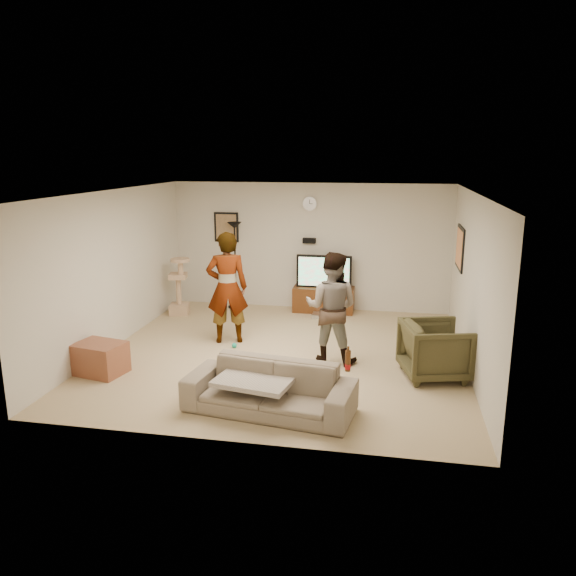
% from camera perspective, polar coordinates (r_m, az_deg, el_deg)
% --- Properties ---
extents(floor, '(5.50, 5.50, 0.02)m').
position_cam_1_polar(floor, '(8.71, -0.53, -6.88)').
color(floor, tan).
rests_on(floor, ground).
extents(ceiling, '(5.50, 5.50, 0.02)m').
position_cam_1_polar(ceiling, '(8.17, -0.57, 9.90)').
color(ceiling, silver).
rests_on(ceiling, wall_back).
extents(wall_back, '(5.50, 0.04, 2.50)m').
position_cam_1_polar(wall_back, '(11.01, 2.23, 4.27)').
color(wall_back, silver).
rests_on(wall_back, floor).
extents(wall_front, '(5.50, 0.04, 2.50)m').
position_cam_1_polar(wall_front, '(5.77, -5.87, -4.55)').
color(wall_front, silver).
rests_on(wall_front, floor).
extents(wall_left, '(0.04, 5.50, 2.50)m').
position_cam_1_polar(wall_left, '(9.27, -17.47, 1.86)').
color(wall_left, silver).
rests_on(wall_left, floor).
extents(wall_right, '(0.04, 5.50, 2.50)m').
position_cam_1_polar(wall_right, '(8.28, 18.47, 0.42)').
color(wall_right, silver).
rests_on(wall_right, floor).
extents(wall_clock, '(0.26, 0.04, 0.26)m').
position_cam_1_polar(wall_clock, '(10.88, 2.25, 8.67)').
color(wall_clock, silver).
rests_on(wall_clock, wall_back).
extents(wall_speaker, '(0.25, 0.10, 0.10)m').
position_cam_1_polar(wall_speaker, '(10.93, 2.19, 4.89)').
color(wall_speaker, black).
rests_on(wall_speaker, wall_back).
extents(picture_back, '(0.42, 0.03, 0.52)m').
position_cam_1_polar(picture_back, '(11.31, -6.36, 6.24)').
color(picture_back, '#836849').
rests_on(picture_back, wall_back).
extents(picture_right, '(0.03, 0.78, 0.62)m').
position_cam_1_polar(picture_right, '(9.79, 17.26, 3.96)').
color(picture_right, '#F1905A').
rests_on(picture_right, wall_right).
extents(tv_stand, '(1.18, 0.45, 0.49)m').
position_cam_1_polar(tv_stand, '(10.94, 3.68, -1.18)').
color(tv_stand, '#44230F').
rests_on(tv_stand, floor).
extents(console_box, '(0.40, 0.30, 0.07)m').
position_cam_1_polar(console_box, '(10.62, 3.60, -2.84)').
color(console_box, silver).
rests_on(console_box, floor).
extents(tv, '(1.07, 0.08, 0.64)m').
position_cam_1_polar(tv, '(10.81, 3.72, 1.71)').
color(tv, black).
rests_on(tv, tv_stand).
extents(tv_screen, '(0.99, 0.01, 0.56)m').
position_cam_1_polar(tv_screen, '(10.77, 3.70, 1.66)').
color(tv_screen, '#28F39D').
rests_on(tv_screen, tv).
extents(floor_lamp, '(0.32, 0.32, 1.73)m').
position_cam_1_polar(floor_lamp, '(11.13, -5.45, 2.29)').
color(floor_lamp, black).
rests_on(floor_lamp, floor).
extents(cat_tree, '(0.42, 0.42, 1.11)m').
position_cam_1_polar(cat_tree, '(10.89, -11.21, 0.19)').
color(cat_tree, tan).
rests_on(cat_tree, floor).
extents(person_left, '(0.77, 0.62, 1.84)m').
position_cam_1_polar(person_left, '(9.07, -6.28, 0.03)').
color(person_left, gray).
rests_on(person_left, floor).
extents(person_right, '(0.89, 0.74, 1.67)m').
position_cam_1_polar(person_right, '(8.20, 4.50, -2.03)').
color(person_right, teal).
rests_on(person_right, floor).
extents(sofa, '(2.12, 1.07, 0.59)m').
position_cam_1_polar(sofa, '(6.77, -1.93, -10.30)').
color(sofa, '#786A5A').
rests_on(sofa, floor).
extents(throw_blanket, '(1.01, 0.86, 0.06)m').
position_cam_1_polar(throw_blanket, '(6.77, -3.36, -9.37)').
color(throw_blanket, '#B8AB9D').
rests_on(throw_blanket, sofa).
extents(beer_bottle, '(0.06, 0.06, 0.25)m').
position_cam_1_polar(beer_bottle, '(6.49, 6.19, -7.46)').
color(beer_bottle, '#4E280E').
rests_on(beer_bottle, sofa).
extents(armchair, '(1.05, 1.03, 0.79)m').
position_cam_1_polar(armchair, '(7.99, 14.88, -6.20)').
color(armchair, '#3A361F').
rests_on(armchair, floor).
extents(side_table, '(0.76, 0.63, 0.45)m').
position_cam_1_polar(side_table, '(8.35, -18.77, -6.86)').
color(side_table, brown).
rests_on(side_table, floor).
extents(toy_ball, '(0.08, 0.08, 0.08)m').
position_cam_1_polar(toy_ball, '(9.01, -5.55, -5.89)').
color(toy_ball, '#1AAA8D').
rests_on(toy_ball, floor).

